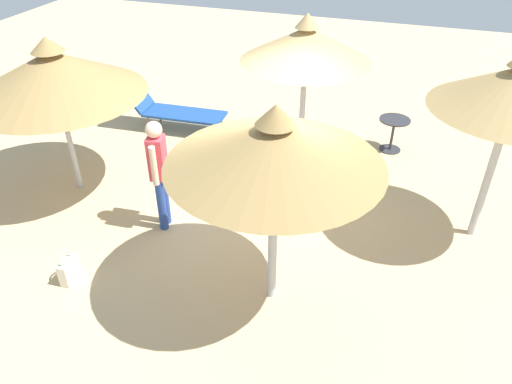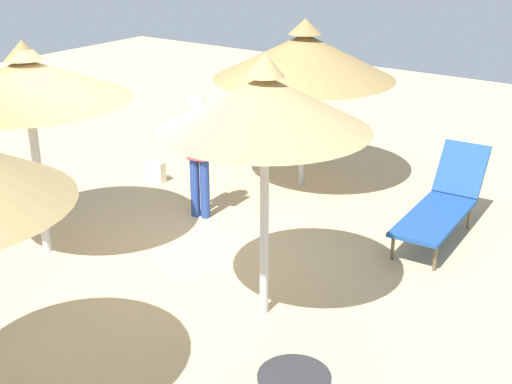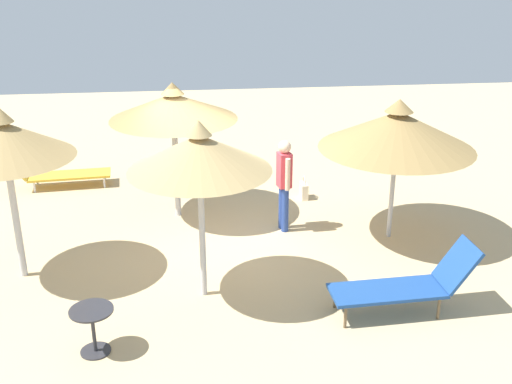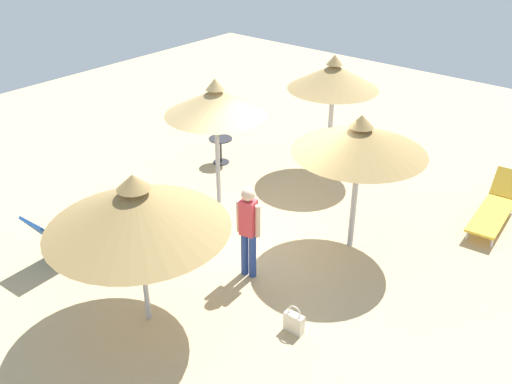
# 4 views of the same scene
# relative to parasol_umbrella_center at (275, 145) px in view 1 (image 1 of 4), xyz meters

# --- Properties ---
(ground) EXTENTS (24.00, 24.00, 0.10)m
(ground) POSITION_rel_parasol_umbrella_center_xyz_m (0.63, -1.31, -2.20)
(ground) COLOR tan
(parasol_umbrella_center) EXTENTS (2.35, 2.35, 2.60)m
(parasol_umbrella_center) POSITION_rel_parasol_umbrella_center_xyz_m (0.00, 0.00, 0.00)
(parasol_umbrella_center) COLOR #B2B2B7
(parasol_umbrella_center) RESTS_ON ground
(parasol_umbrella_edge) EXTENTS (2.04, 2.04, 2.73)m
(parasol_umbrella_edge) POSITION_rel_parasol_umbrella_center_xyz_m (0.40, -3.01, 0.10)
(parasol_umbrella_edge) COLOR #B2B2B7
(parasol_umbrella_edge) RESTS_ON ground
(parasol_umbrella_near_right) EXTENTS (2.67, 2.67, 2.53)m
(parasol_umbrella_near_right) POSITION_rel_parasol_umbrella_center_xyz_m (3.78, -1.36, -0.16)
(parasol_umbrella_near_right) COLOR #B2B2B7
(parasol_umbrella_near_right) RESTS_ON ground
(lounge_chair_front) EXTENTS (2.09, 0.74, 1.02)m
(lounge_chair_front) POSITION_rel_parasol_umbrella_center_xyz_m (3.29, -3.80, -1.69)
(lounge_chair_front) COLOR #1E478C
(lounge_chair_front) RESTS_ON ground
(person_standing_far_right) EXTENTS (0.27, 0.44, 1.72)m
(person_standing_far_right) POSITION_rel_parasol_umbrella_center_xyz_m (1.93, -0.87, -1.17)
(person_standing_far_right) COLOR navy
(person_standing_far_right) RESTS_ON ground
(handbag) EXTENTS (0.14, 0.32, 0.49)m
(handbag) POSITION_rel_parasol_umbrella_center_xyz_m (2.57, 0.57, -1.97)
(handbag) COLOR beige
(handbag) RESTS_ON ground
(side_table_round) EXTENTS (0.57, 0.57, 0.64)m
(side_table_round) POSITION_rel_parasol_umbrella_center_xyz_m (-1.06, -4.30, -1.72)
(side_table_round) COLOR #2D2D33
(side_table_round) RESTS_ON ground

